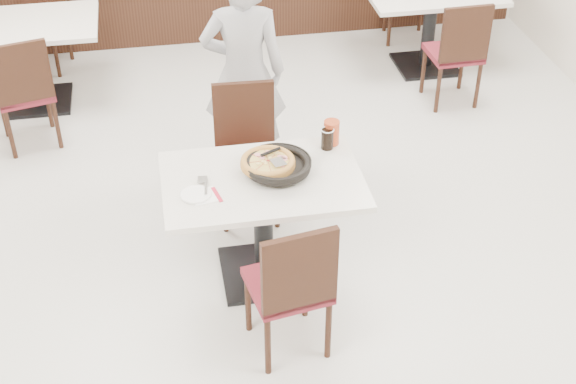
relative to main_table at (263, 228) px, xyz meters
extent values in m
plane|color=beige|center=(0.20, 0.08, -0.38)|extent=(7.00, 7.00, 0.00)
cylinder|color=black|center=(0.05, 0.05, 0.39)|extent=(0.13, 0.13, 0.04)
cylinder|color=black|center=(0.10, 0.04, 0.42)|extent=(0.43, 0.43, 0.01)
cylinder|color=#C08D48|center=(0.04, 0.06, 0.44)|extent=(0.36, 0.36, 0.02)
cube|color=silver|center=(0.10, 0.02, 0.47)|extent=(0.10, 0.11, 0.00)
cube|color=white|center=(-0.36, -0.12, 0.38)|extent=(0.18, 0.18, 0.00)
cylinder|color=white|center=(-0.41, -0.10, 0.38)|extent=(0.19, 0.19, 0.01)
cube|color=silver|center=(-0.34, -0.05, 0.39)|extent=(0.04, 0.17, 0.00)
cylinder|color=black|center=(0.45, 0.26, 0.44)|extent=(0.08, 0.08, 0.13)
cylinder|color=#AA3D1D|center=(0.49, 0.31, 0.45)|extent=(0.11, 0.11, 0.16)
imported|color=#AFB0B5|center=(0.06, 1.21, 0.46)|extent=(0.65, 0.46, 1.66)
camera|label=1|loc=(-0.55, -3.89, 3.11)|focal=50.00mm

